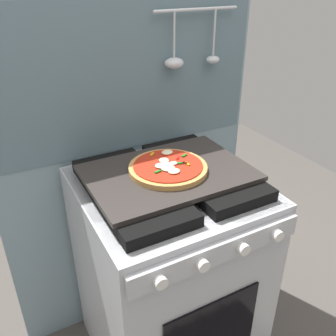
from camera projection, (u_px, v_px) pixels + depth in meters
kitchen_backsplash at (131, 163)px, 1.55m from camera, size 1.10×0.09×1.55m
stove at (168, 273)px, 1.45m from camera, size 0.60×0.64×0.90m
baking_tray at (168, 173)px, 1.24m from camera, size 0.54×0.38×0.02m
pizza_left at (168, 167)px, 1.23m from camera, size 0.26×0.26×0.03m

